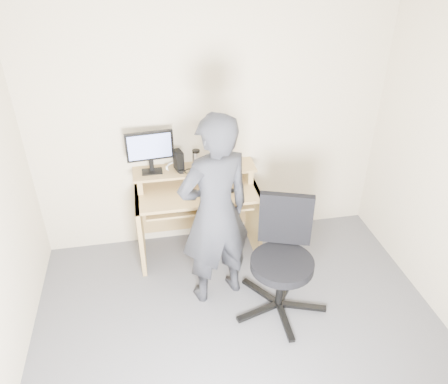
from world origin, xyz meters
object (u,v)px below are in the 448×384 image
object	(u,v)px
desk	(197,203)
monitor	(150,149)
person	(215,213)
office_chair	(283,253)

from	to	relation	value
desk	monitor	bearing A→B (deg)	170.45
desk	person	size ratio (longest dim) A/B	0.67
monitor	person	size ratio (longest dim) A/B	0.25
office_chair	person	world-z (taller)	person
desk	person	distance (m)	0.79
monitor	person	xyz separation A→B (m)	(0.48, -0.78, -0.27)
monitor	office_chair	xyz separation A→B (m)	(1.03, -1.00, -0.60)
office_chair	person	distance (m)	0.68
desk	office_chair	size ratio (longest dim) A/B	1.17
monitor	person	bearing A→B (deg)	-63.38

